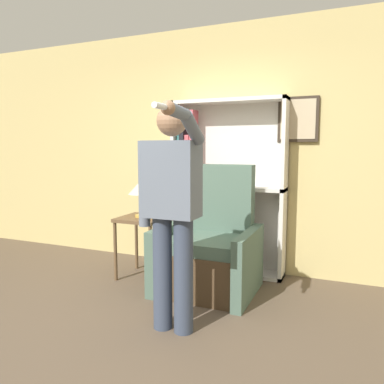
% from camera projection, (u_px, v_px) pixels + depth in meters
% --- Properties ---
extents(ground_plane, '(14.00, 14.00, 0.00)m').
position_uv_depth(ground_plane, '(120.00, 344.00, 2.72)').
color(ground_plane, brown).
extents(wall_back, '(8.00, 0.11, 2.80)m').
position_uv_depth(wall_back, '(215.00, 149.00, 4.41)').
color(wall_back, tan).
rests_on(wall_back, ground_plane).
extents(bookcase, '(1.29, 0.28, 1.95)m').
position_uv_depth(bookcase, '(217.00, 188.00, 4.29)').
color(bookcase, silver).
rests_on(bookcase, ground_plane).
extents(armchair, '(0.94, 0.84, 1.25)m').
position_uv_depth(armchair, '(210.00, 251.00, 3.75)').
color(armchair, '#4C3823').
rests_on(armchair, ground_plane).
extents(person_standing, '(0.55, 0.78, 1.73)m').
position_uv_depth(person_standing, '(172.00, 205.00, 2.82)').
color(person_standing, '#384256').
rests_on(person_standing, ground_plane).
extents(side_table, '(0.48, 0.48, 0.67)m').
position_uv_depth(side_table, '(143.00, 227.00, 4.08)').
color(side_table, brown).
rests_on(side_table, ground_plane).
extents(table_lamp, '(0.30, 0.30, 0.41)m').
position_uv_depth(table_lamp, '(142.00, 188.00, 4.03)').
color(table_lamp, gold).
rests_on(table_lamp, side_table).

